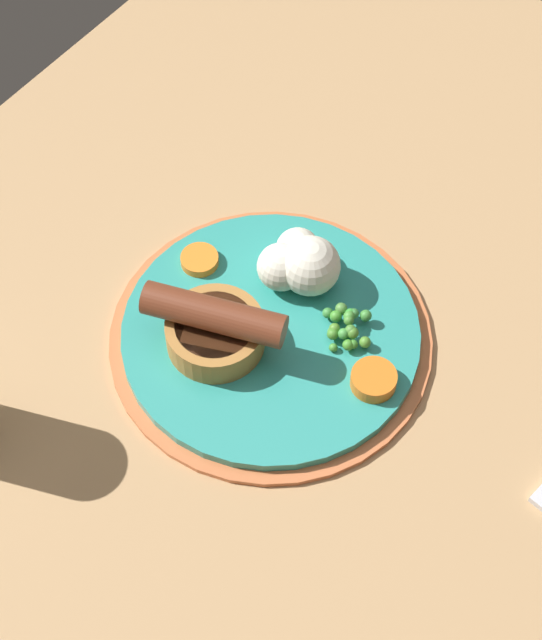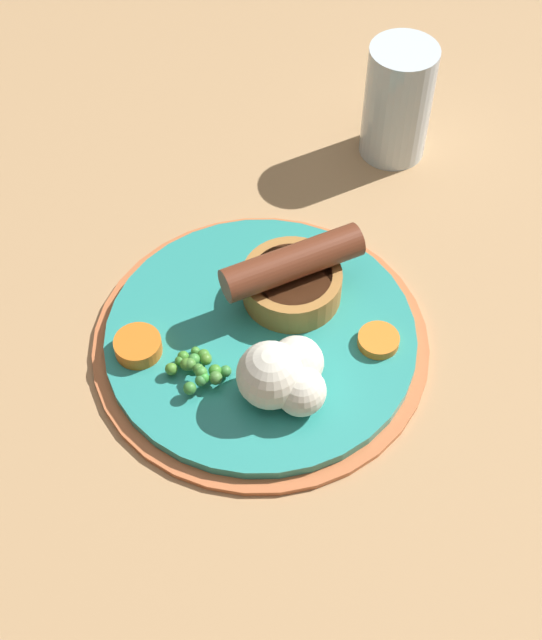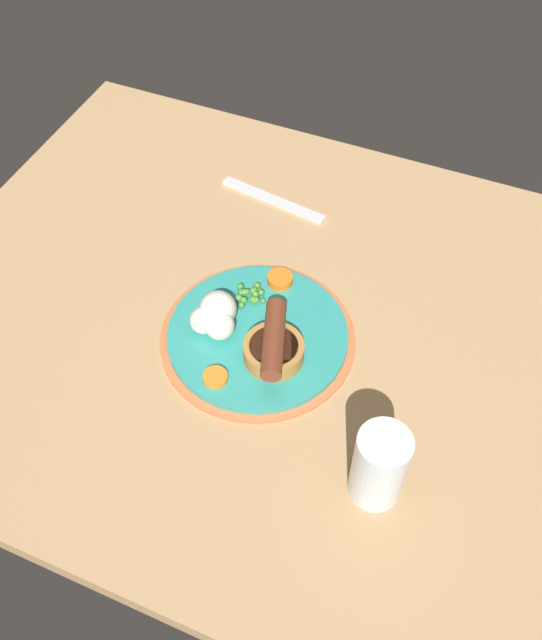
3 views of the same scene
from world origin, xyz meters
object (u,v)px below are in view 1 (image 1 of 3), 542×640
object	(u,v)px
dinner_plate	(271,336)
carrot_slice_2	(200,260)
sausage_pudding	(215,327)
pea_pile	(346,325)
cauliflower_floret	(300,263)
carrot_slice_1	(374,380)

from	to	relation	value
dinner_plate	carrot_slice_2	bearing A→B (deg)	-102.66
sausage_pudding	pea_pile	xyz separation A→B (cm)	(-6.87, 7.72, -1.23)
pea_pile	carrot_slice_2	bearing A→B (deg)	-84.01
pea_pile	carrot_slice_2	size ratio (longest dim) A/B	1.54
carrot_slice_2	cauliflower_floret	bearing A→B (deg)	114.77
pea_pile	dinner_plate	bearing A→B (deg)	-55.19
dinner_plate	cauliflower_floret	bearing A→B (deg)	-168.53
dinner_plate	pea_pile	distance (cm)	6.22
pea_pile	cauliflower_floret	bearing A→B (deg)	-109.25
carrot_slice_1	carrot_slice_2	size ratio (longest dim) A/B	1.13
carrot_slice_1	dinner_plate	bearing A→B (deg)	-86.04
cauliflower_floret	pea_pile	bearing A→B (deg)	70.75
pea_pile	carrot_slice_1	distance (cm)	5.22
sausage_pudding	carrot_slice_1	bearing A→B (deg)	-0.27
sausage_pudding	carrot_slice_1	xyz separation A→B (cm)	(-4.12, 12.14, -1.54)
pea_pile	carrot_slice_2	distance (cm)	13.73
pea_pile	carrot_slice_2	world-z (taller)	pea_pile
cauliflower_floret	carrot_slice_2	xyz separation A→B (cm)	(3.53, -7.64, -1.81)
carrot_slice_1	carrot_slice_2	bearing A→B (deg)	-94.18
sausage_pudding	cauliflower_floret	size ratio (longest dim) A/B	1.77
dinner_plate	pea_pile	world-z (taller)	pea_pile
sausage_pudding	pea_pile	size ratio (longest dim) A/B	2.35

